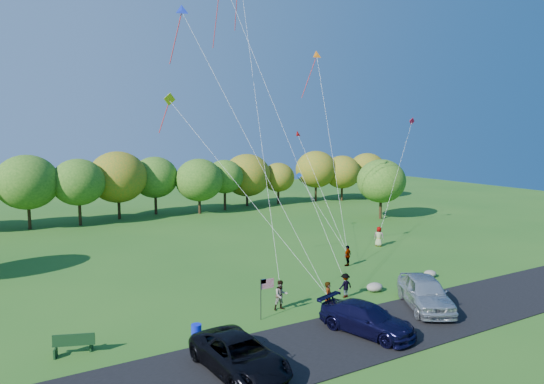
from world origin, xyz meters
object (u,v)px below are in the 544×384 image
(minivan_navy, at_px, (367,319))
(trash_barrel, at_px, (196,332))
(minivan_silver, at_px, (425,292))
(flyer_a, at_px, (328,297))
(park_bench, at_px, (74,343))
(flyer_d, at_px, (348,256))
(flyer_e, at_px, (379,236))
(flyer_c, at_px, (345,285))
(minivan_dark, at_px, (239,355))
(flyer_b, at_px, (281,295))

(minivan_navy, bearing_deg, trash_barrel, 136.95)
(minivan_silver, xyz_separation_m, flyer_a, (-5.57, 2.40, -0.09))
(park_bench, bearing_deg, flyer_d, 35.70)
(flyer_d, height_order, flyer_e, flyer_e)
(flyer_a, xyz_separation_m, flyer_c, (2.62, 1.69, -0.16))
(minivan_dark, distance_m, flyer_c, 11.91)
(minivan_dark, xyz_separation_m, flyer_d, (15.36, 11.52, -0.01))
(minivan_navy, bearing_deg, minivan_silver, -6.42)
(flyer_c, bearing_deg, flyer_d, -132.74)
(minivan_navy, distance_m, flyer_b, 5.79)
(minivan_dark, distance_m, park_bench, 8.42)
(flyer_d, height_order, trash_barrel, flyer_d)
(flyer_e, distance_m, trash_barrel, 25.20)
(minivan_navy, distance_m, flyer_e, 20.79)
(flyer_a, xyz_separation_m, flyer_d, (7.50, 7.55, -0.11))
(minivan_dark, relative_size, park_bench, 3.03)
(minivan_dark, xyz_separation_m, park_bench, (-6.23, 5.66, -0.28))
(trash_barrel, bearing_deg, minivan_dark, -84.97)
(minivan_silver, relative_size, trash_barrel, 7.15)
(park_bench, bearing_deg, flyer_c, 20.51)
(flyer_e, bearing_deg, flyer_c, 97.30)
(flyer_e, relative_size, trash_barrel, 2.32)
(minivan_dark, height_order, flyer_a, flyer_a)
(flyer_d, relative_size, flyer_e, 0.90)
(minivan_navy, height_order, minivan_silver, minivan_silver)
(flyer_a, relative_size, trash_barrel, 2.37)
(flyer_c, height_order, flyer_e, flyer_e)
(minivan_dark, distance_m, flyer_d, 19.20)
(minivan_navy, xyz_separation_m, park_bench, (-14.07, 5.20, -0.26))
(minivan_navy, xyz_separation_m, flyer_b, (-2.19, 5.36, 0.08))
(flyer_a, distance_m, flyer_b, 2.89)
(minivan_navy, height_order, flyer_d, flyer_d)
(minivan_silver, xyz_separation_m, flyer_e, (8.82, 13.89, -0.11))
(flyer_b, relative_size, flyer_d, 1.08)
(flyer_c, bearing_deg, minivan_dark, 25.41)
(flyer_a, xyz_separation_m, park_bench, (-14.09, 1.69, -0.38))
(minivan_dark, height_order, minivan_silver, minivan_silver)
(minivan_dark, relative_size, flyer_c, 3.60)
(flyer_c, bearing_deg, minivan_navy, 60.08)
(minivan_dark, xyz_separation_m, flyer_b, (5.65, 5.82, 0.06))
(flyer_c, bearing_deg, flyer_a, 29.91)
(minivan_silver, xyz_separation_m, flyer_b, (-7.78, 4.25, -0.13))
(flyer_d, bearing_deg, minivan_dark, 12.33)
(minivan_navy, distance_m, trash_barrel, 9.11)
(flyer_c, xyz_separation_m, trash_barrel, (-10.87, -1.29, -0.40))
(trash_barrel, bearing_deg, flyer_c, 6.77)
(minivan_navy, xyz_separation_m, trash_barrel, (-8.22, 3.91, -0.44))
(flyer_e, bearing_deg, minivan_navy, 103.66)
(trash_barrel, bearing_deg, flyer_b, 13.50)
(flyer_e, xyz_separation_m, park_bench, (-28.47, -9.79, -0.36))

